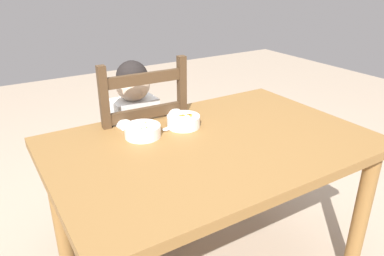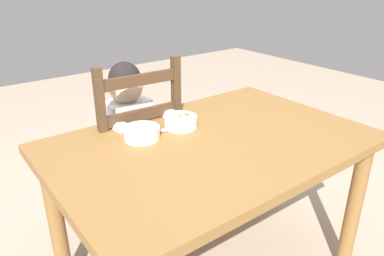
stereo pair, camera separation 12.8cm
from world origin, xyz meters
The scene contains 6 objects.
dining_table centered at (0.00, 0.00, 0.63)m, with size 1.31×0.87×0.73m.
dining_chair centered at (-0.13, 0.48, 0.48)m, with size 0.44×0.44×1.01m.
child_figure centered at (-0.13, 0.48, 0.65)m, with size 0.32×0.31×0.98m.
bowl_of_peas centered at (-0.23, 0.19, 0.76)m, with size 0.15×0.15×0.05m.
bowl_of_carrots centered at (-0.03, 0.19, 0.76)m, with size 0.15×0.15×0.05m.
spoon centered at (-0.09, 0.20, 0.73)m, with size 0.14×0.04×0.01m.
Camera 2 is at (-0.89, -1.04, 1.38)m, focal length 34.18 mm.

